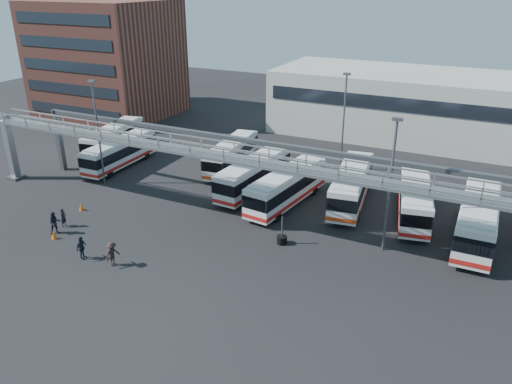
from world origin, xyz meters
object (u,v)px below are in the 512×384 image
at_px(light_pole_mid, 391,179).
at_px(pedestrian_a, 63,217).
at_px(bus_5, 287,186).
at_px(bus_4, 254,174).
at_px(bus_1, 120,152).
at_px(light_pole_left, 98,127).
at_px(pedestrian_b, 55,223).
at_px(cone_right, 81,207).
at_px(tire_stack, 282,239).
at_px(pedestrian_c, 112,254).
at_px(cone_left, 54,235).
at_px(pedestrian_d, 81,248).
at_px(bus_6, 351,184).
at_px(light_pole_back, 344,117).
at_px(bus_8, 478,217).
at_px(bus_0, 114,138).
at_px(bus_7, 415,198).
at_px(bus_3, 232,154).

relative_size(light_pole_mid, pedestrian_a, 6.30).
distance_m(bus_5, pedestrian_a, 19.05).
bearing_deg(bus_4, bus_1, -174.37).
relative_size(light_pole_left, pedestrian_b, 5.40).
bearing_deg(cone_right, tire_stack, 7.27).
xyz_separation_m(pedestrian_a, pedestrian_c, (7.71, -2.93, 0.12)).
distance_m(pedestrian_b, cone_left, 1.11).
height_order(light_pole_left, pedestrian_d, light_pole_left).
bearing_deg(bus_6, light_pole_back, 105.54).
xyz_separation_m(light_pole_mid, bus_8, (6.07, 4.76, -3.78)).
relative_size(pedestrian_c, pedestrian_d, 1.03).
bearing_deg(bus_1, bus_0, 135.57).
bearing_deg(bus_1, light_pole_back, 22.37).
height_order(light_pole_back, bus_6, light_pole_back).
xyz_separation_m(pedestrian_a, cone_left, (0.88, -1.93, -0.48)).
relative_size(light_pole_back, bus_7, 0.95).
xyz_separation_m(light_pole_back, cone_left, (-15.57, -24.71, -5.40)).
xyz_separation_m(bus_4, bus_7, (14.70, 1.04, 0.00)).
bearing_deg(light_pole_mid, bus_7, 81.64).
height_order(light_pole_left, bus_8, light_pole_left).
relative_size(cone_left, tire_stack, 0.29).
bearing_deg(bus_7, pedestrian_c, -146.40).
distance_m(light_pole_mid, pedestrian_b, 26.18).
xyz_separation_m(bus_6, tire_stack, (-2.61, -9.59, -1.45)).
xyz_separation_m(bus_4, tire_stack, (6.50, -8.22, -1.37)).
bearing_deg(cone_right, bus_3, 64.88).
distance_m(light_pole_mid, bus_6, 9.30).
relative_size(light_pole_left, pedestrian_c, 5.49).
bearing_deg(bus_6, pedestrian_d, -136.99).
xyz_separation_m(light_pole_left, pedestrian_c, (11.26, -11.71, -4.80)).
bearing_deg(pedestrian_d, light_pole_mid, -68.78).
xyz_separation_m(bus_5, cone_left, (-13.87, -13.96, -1.44)).
distance_m(bus_8, cone_right, 32.98).
distance_m(bus_3, pedestrian_c, 20.83).
height_order(light_pole_mid, pedestrian_b, light_pole_mid).
bearing_deg(pedestrian_a, bus_6, -62.44).
bearing_deg(bus_1, bus_3, 21.12).
xyz_separation_m(bus_6, bus_7, (5.59, -0.32, -0.08)).
relative_size(pedestrian_b, pedestrian_d, 1.05).
bearing_deg(bus_5, tire_stack, -62.50).
xyz_separation_m(bus_0, cone_left, (9.89, -18.68, -1.40)).
bearing_deg(light_pole_back, light_pole_left, -145.01).
distance_m(pedestrian_b, cone_right, 4.38).
bearing_deg(cone_right, light_pole_mid, 10.74).
bearing_deg(cone_right, bus_5, 29.97).
bearing_deg(bus_0, bus_8, -16.60).
height_order(bus_4, bus_6, bus_6).
bearing_deg(light_pole_mid, light_pole_left, 177.95).
bearing_deg(bus_6, pedestrian_a, -150.89).
xyz_separation_m(pedestrian_a, pedestrian_b, (0.32, -1.19, 0.14)).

